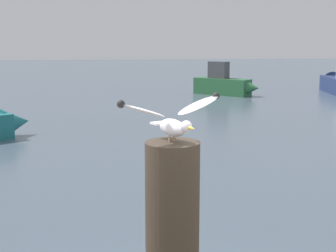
% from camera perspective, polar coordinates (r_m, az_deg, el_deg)
% --- Properties ---
extents(mooring_post, '(0.32, 0.32, 0.93)m').
position_cam_1_polar(mooring_post, '(3.05, 0.49, -10.43)').
color(mooring_post, '#382D23').
rests_on(mooring_post, harbor_quay).
extents(seagull, '(0.65, 0.43, 0.27)m').
position_cam_1_polar(seagull, '(2.89, 0.54, 0.77)').
color(seagull, tan).
rests_on(seagull, mooring_post).
extents(boat_green, '(3.06, 2.95, 1.63)m').
position_cam_1_polar(boat_green, '(25.06, 6.55, 4.67)').
color(boat_green, '#2D6B3D').
rests_on(boat_green, ground_plane).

